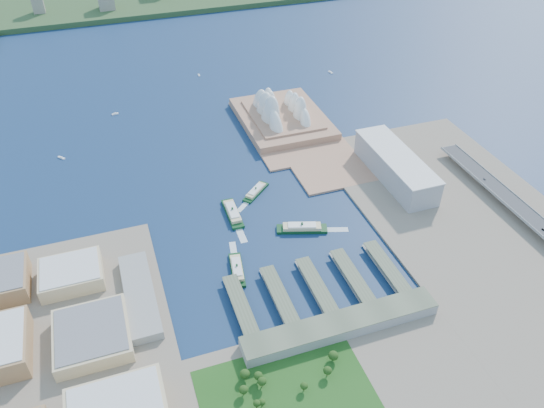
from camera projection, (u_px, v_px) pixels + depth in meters
name	position (u px, v px, depth m)	size (l,w,h in m)	color
ground	(280.00, 247.00, 618.46)	(3000.00, 3000.00, 0.00)	#0E2244
west_land	(57.00, 382.00, 474.19)	(220.00, 390.00, 3.00)	gray
south_land	(361.00, 400.00, 460.34)	(720.00, 180.00, 3.00)	gray
east_land	(480.00, 229.00, 642.28)	(240.00, 500.00, 3.00)	gray
peninsula	(288.00, 127.00, 840.03)	(135.00, 220.00, 3.00)	#A6765A
far_shore	(150.00, 0.00, 1348.46)	(2200.00, 260.00, 12.00)	#2D4926
opera_house	(283.00, 104.00, 835.74)	(134.00, 180.00, 58.00)	white
toaster_building	(395.00, 167.00, 716.35)	(45.00, 155.00, 35.00)	#939399
expressway	(528.00, 219.00, 645.80)	(26.00, 340.00, 11.85)	gray
west_buildings	(52.00, 341.00, 491.24)	(200.00, 280.00, 27.00)	#9B754D
ferry_wharves	(316.00, 286.00, 563.10)	(184.00, 90.00, 9.30)	#505944
terminal_building	(341.00, 325.00, 515.79)	(200.00, 28.00, 12.00)	gray
park	(289.00, 394.00, 453.97)	(150.00, 110.00, 16.00)	#194714
ferry_a	(232.00, 211.00, 662.96)	(15.20, 59.73, 11.30)	#0E3A19
ferry_b	(256.00, 190.00, 700.13)	(12.41, 48.77, 9.22)	#0E3A19
ferry_c	(237.00, 268.00, 584.37)	(13.51, 53.09, 10.04)	#0E3A19
ferry_d	(302.00, 226.00, 639.33)	(15.55, 61.08, 11.55)	#0E3A19
boat_a	(61.00, 158.00, 769.73)	(3.18, 12.73, 2.45)	white
boat_b	(115.00, 114.00, 875.54)	(3.80, 10.87, 2.93)	white
boat_c	(330.00, 72.00, 1007.99)	(3.50, 12.01, 2.70)	white
boat_e	(199.00, 75.00, 998.13)	(2.99, 9.39, 2.30)	white
car_b	(543.00, 230.00, 619.70)	(1.35, 3.86, 1.27)	slate
car_c	(485.00, 179.00, 701.40)	(1.69, 4.16, 1.21)	slate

